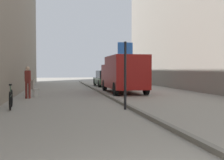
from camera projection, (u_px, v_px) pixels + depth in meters
name	position (u px, v px, depth m)	size (l,w,h in m)	color
ground_plane	(82.00, 100.00, 13.91)	(80.00, 80.00, 0.00)	gray
kerb_strip	(112.00, 98.00, 14.23)	(0.16, 40.00, 0.12)	slate
pedestrian_main_foreground	(28.00, 80.00, 14.51)	(0.33, 0.24, 1.71)	maroon
delivery_van	(123.00, 73.00, 18.18)	(2.16, 5.59, 2.42)	maroon
parked_car	(106.00, 79.00, 25.26)	(1.85, 4.21, 1.45)	#335138
street_sign_post	(125.00, 69.00, 10.44)	(0.60, 0.10, 2.60)	black
bicycle_leaning	(11.00, 99.00, 10.74)	(0.24, 1.77, 0.98)	black
cafe_chair_near_window	(32.00, 87.00, 15.16)	(0.62, 0.62, 0.94)	#B7B2A8
cafe_chair_by_doorway	(31.00, 85.00, 17.40)	(0.48, 0.48, 0.94)	#B7B2A8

